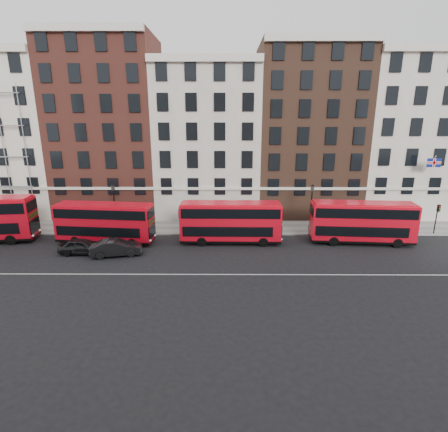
{
  "coord_description": "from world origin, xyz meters",
  "views": [
    {
      "loc": [
        2.33,
        -28.17,
        12.4
      ],
      "look_at": [
        2.13,
        5.0,
        3.0
      ],
      "focal_mm": 28.0,
      "sensor_mm": 36.0,
      "label": 1
    }
  ],
  "objects_px": {
    "traffic_light": "(438,213)",
    "bus_b": "(105,222)",
    "bus_c": "(230,222)",
    "bus_d": "(362,222)",
    "car_front": "(116,248)",
    "car_rear": "(83,246)"
  },
  "relations": [
    {
      "from": "bus_b",
      "to": "bus_c",
      "type": "distance_m",
      "value": 12.72
    },
    {
      "from": "bus_d",
      "to": "traffic_light",
      "type": "bearing_deg",
      "value": 20.3
    },
    {
      "from": "bus_c",
      "to": "car_rear",
      "type": "distance_m",
      "value": 14.31
    },
    {
      "from": "traffic_light",
      "to": "bus_b",
      "type": "bearing_deg",
      "value": -175.8
    },
    {
      "from": "car_rear",
      "to": "bus_b",
      "type": "bearing_deg",
      "value": -19.75
    },
    {
      "from": "car_front",
      "to": "traffic_light",
      "type": "bearing_deg",
      "value": -92.21
    },
    {
      "from": "bus_b",
      "to": "bus_c",
      "type": "height_order",
      "value": "bus_c"
    },
    {
      "from": "bus_d",
      "to": "traffic_light",
      "type": "relative_size",
      "value": 3.15
    },
    {
      "from": "bus_c",
      "to": "bus_b",
      "type": "bearing_deg",
      "value": -179.25
    },
    {
      "from": "bus_d",
      "to": "car_rear",
      "type": "distance_m",
      "value": 27.36
    },
    {
      "from": "bus_c",
      "to": "car_front",
      "type": "relative_size",
      "value": 2.19
    },
    {
      "from": "traffic_light",
      "to": "bus_d",
      "type": "bearing_deg",
      "value": -164.18
    },
    {
      "from": "bus_c",
      "to": "traffic_light",
      "type": "xyz_separation_m",
      "value": [
        22.33,
        2.58,
        0.17
      ]
    },
    {
      "from": "traffic_light",
      "to": "car_front",
      "type": "bearing_deg",
      "value": -169.63
    },
    {
      "from": "car_front",
      "to": "car_rear",
      "type": "bearing_deg",
      "value": 70.49
    },
    {
      "from": "car_rear",
      "to": "car_front",
      "type": "distance_m",
      "value": 3.31
    },
    {
      "from": "bus_b",
      "to": "traffic_light",
      "type": "height_order",
      "value": "bus_b"
    },
    {
      "from": "bus_d",
      "to": "traffic_light",
      "type": "height_order",
      "value": "bus_d"
    },
    {
      "from": "bus_d",
      "to": "car_front",
      "type": "bearing_deg",
      "value": -167.28
    },
    {
      "from": "bus_d",
      "to": "car_front",
      "type": "distance_m",
      "value": 24.15
    },
    {
      "from": "bus_c",
      "to": "car_rear",
      "type": "relative_size",
      "value": 2.35
    },
    {
      "from": "bus_d",
      "to": "car_front",
      "type": "height_order",
      "value": "bus_d"
    }
  ]
}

